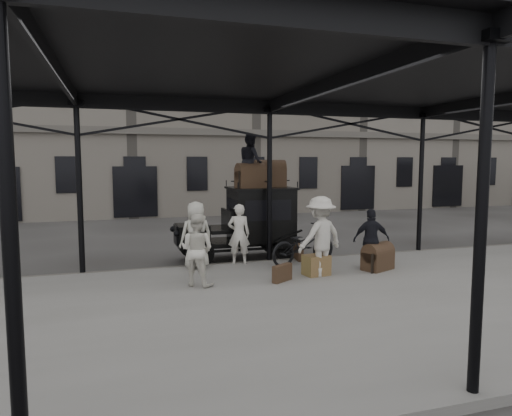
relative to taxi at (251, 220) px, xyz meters
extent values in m
plane|color=#383533|center=(0.26, -2.98, -1.20)|extent=(120.00, 120.00, 0.00)
cube|color=slate|center=(0.26, -4.98, -1.13)|extent=(28.00, 8.00, 0.15)
cylinder|color=black|center=(0.26, -0.98, 0.95)|extent=(0.14, 0.14, 4.30)
cylinder|color=black|center=(0.26, -8.78, 0.95)|extent=(0.14, 0.14, 4.30)
cube|color=black|center=(0.26, -0.98, 3.28)|extent=(22.00, 0.10, 0.45)
cube|color=black|center=(0.26, -8.78, 3.28)|extent=(22.00, 0.10, 0.45)
cube|color=black|center=(0.26, -4.68, 3.45)|extent=(22.50, 9.00, 0.08)
cube|color=silver|center=(0.26, -4.68, 3.52)|extent=(18.00, 7.00, 0.04)
cube|color=slate|center=(0.26, 15.02, 5.80)|extent=(64.00, 8.00, 14.00)
cylinder|color=black|center=(-1.68, -0.72, -0.80)|extent=(0.80, 0.10, 0.80)
cylinder|color=black|center=(-1.68, 0.72, -0.80)|extent=(0.80, 0.10, 0.80)
cylinder|color=black|center=(0.92, -0.72, -0.80)|extent=(0.80, 0.10, 0.80)
cylinder|color=black|center=(0.92, 0.72, -0.80)|extent=(0.80, 0.10, 0.80)
cube|color=black|center=(-0.43, 0.00, -0.65)|extent=(3.60, 1.25, 0.12)
cube|color=black|center=(-1.78, 0.00, -0.35)|extent=(0.90, 1.00, 0.55)
cube|color=black|center=(-2.25, 0.00, -0.35)|extent=(0.06, 0.70, 0.55)
cube|color=black|center=(-0.98, 0.00, -0.25)|extent=(0.70, 1.30, 0.10)
cube|color=black|center=(0.32, 0.00, 0.15)|extent=(1.80, 1.45, 1.55)
cube|color=black|center=(0.32, -0.73, 0.35)|extent=(1.40, 0.02, 0.60)
cube|color=black|center=(0.32, 0.00, 0.95)|extent=(1.90, 1.55, 0.06)
imported|color=silver|center=(-0.69, -1.18, -0.23)|extent=(0.68, 0.52, 1.66)
imported|color=silver|center=(-2.15, -3.02, -0.23)|extent=(1.01, 0.99, 1.65)
imported|color=beige|center=(-1.89, -1.33, -0.17)|extent=(0.94, 0.68, 1.77)
imported|color=black|center=(2.40, -2.88, -0.26)|extent=(1.00, 0.61, 1.60)
imported|color=beige|center=(0.89, -3.01, -0.07)|extent=(1.42, 1.07, 1.96)
imported|color=black|center=(0.98, -1.77, -0.51)|extent=(2.18, 1.23, 1.08)
imported|color=black|center=(-0.03, -0.10, 1.78)|extent=(0.69, 0.84, 1.60)
cube|color=brown|center=(0.83, -2.95, -0.80)|extent=(0.66, 0.54, 0.50)
cube|color=#4A2E22|center=(1.08, -1.18, -0.83)|extent=(0.24, 0.62, 0.45)
cube|color=#4A2E22|center=(-0.19, -3.27, -0.85)|extent=(0.58, 0.45, 0.40)
camera|label=1|loc=(-3.85, -13.11, 1.76)|focal=32.00mm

